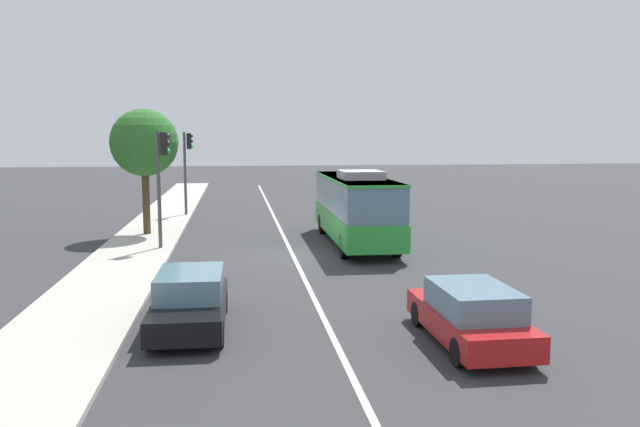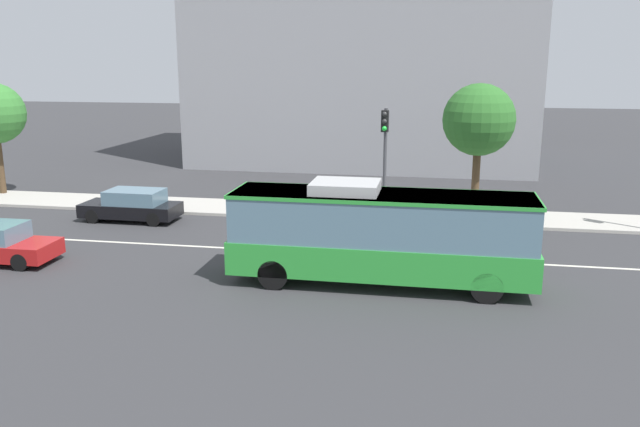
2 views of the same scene
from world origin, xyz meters
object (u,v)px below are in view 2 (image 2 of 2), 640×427
transit_bus (380,232)px  street_tree_kerbside_centre (479,120)px  sedan_black (132,205)px  traffic_light_near_corner (385,145)px

transit_bus → street_tree_kerbside_centre: 10.87m
street_tree_kerbside_centre → sedan_black: bearing=-168.5°
transit_bus → traffic_light_near_corner: (-0.57, 8.60, 1.75)m
sedan_black → street_tree_kerbside_centre: bearing=-167.6°
transit_bus → street_tree_kerbside_centre: bearing=70.4°
transit_bus → street_tree_kerbside_centre: (3.59, 9.87, 2.81)m
traffic_light_near_corner → street_tree_kerbside_centre: size_ratio=0.83×
sedan_black → traffic_light_near_corner: 12.01m
sedan_black → transit_bus: bearing=152.0°
transit_bus → sedan_black: size_ratio=2.21×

